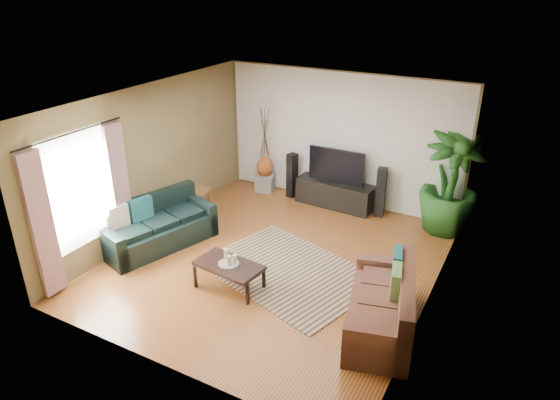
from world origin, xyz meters
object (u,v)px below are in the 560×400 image
Objects in this scene: television at (336,166)px; vase at (265,167)px; potted_plant at (450,183)px; sofa_left at (158,224)px; pedestal at (265,183)px; side_table at (197,202)px; speaker_left at (292,175)px; sofa_right at (381,302)px; coffee_table at (229,276)px; speaker_right at (381,192)px; tv_stand at (335,194)px.

vase is (-1.65, 0.00, -0.33)m from television.
potted_plant reaches higher than vase.
pedestal is at bearing 9.14° from sofa_left.
potted_plant reaches higher than side_table.
potted_plant is (3.19, 0.00, 0.47)m from speaker_left.
sofa_right is at bearing -77.12° from sofa_left.
vase is (0.00, 0.00, 0.36)m from pedestal.
speaker_left reaches higher than sofa_left.
coffee_table is at bearing -94.58° from television.
pedestal is at bearing 118.43° from coffee_table.
speaker_right is at bearing 0.00° from television.
sofa_right is 2.32m from coffee_table.
television reaches higher than vase.
speaker_left is (1.10, 2.98, 0.06)m from sofa_left.
potted_plant is at bearing -37.76° from sofa_left.
coffee_table is 2.74m from side_table.
vase is (-1.37, 3.47, 0.34)m from coffee_table.
tv_stand is 3.31× the size of vase.
television is at bearing 180.00° from potted_plant.
coffee_table is at bearing -116.98° from speaker_right.
pedestal is at bearing 180.00° from television.
side_table is (-2.29, -1.60, -0.03)m from tv_stand.
vase is 1.01× the size of side_table.
sofa_left is 3.01m from vase.
television is 2.21m from potted_plant.
sofa_left is 4.07× the size of vase.
sofa_left reaches higher than coffee_table.
television reaches higher than tv_stand.
coffee_table is at bearing -91.37° from tv_stand.
pedestal is at bearing 68.33° from side_table.
speaker_right is (-1.08, 3.31, 0.07)m from sofa_right.
television is at bearing 0.00° from tv_stand.
television reaches higher than pedestal.
television is 2.86m from side_table.
potted_plant is (0.17, 3.31, 0.52)m from sofa_right.
side_table is (-0.64, -1.60, -0.31)m from vase.
television is (2.09, 2.98, 0.45)m from sofa_left.
coffee_table is 3.69m from speaker_right.
vase is at bearing -146.43° from sofa_right.
speaker_left is at bearing 108.46° from coffee_table.
speaker_right reaches higher than vase.
pedestal is at bearing 180.00° from potted_plant.
coffee_table is 4.33m from potted_plant.
tv_stand is 1.60× the size of speaker_right.
speaker_left is (-0.99, 0.00, 0.22)m from tv_stand.
television is at bearing 35.02° from side_table.
speaker_right reaches higher than pedestal.
television is at bearing -17.53° from sofa_left.
side_table is (-4.49, -1.60, -0.71)m from potted_plant.
sofa_left is 3.66m from television.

